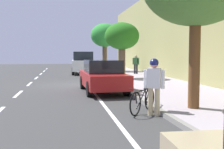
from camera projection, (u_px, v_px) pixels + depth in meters
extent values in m
plane|color=#363636|center=(76.00, 85.00, 16.20)|extent=(67.69, 67.69, 0.00)
cube|color=#9D919B|center=(149.00, 82.00, 16.94)|extent=(4.38, 42.31, 0.15)
cube|color=gray|center=(112.00, 83.00, 16.56)|extent=(0.16, 42.31, 0.15)
cube|color=white|center=(18.00, 94.00, 12.53)|extent=(0.14, 2.20, 0.01)
cube|color=white|center=(30.00, 84.00, 16.66)|extent=(0.14, 2.20, 0.01)
cube|color=white|center=(36.00, 78.00, 20.78)|extent=(0.14, 2.20, 0.01)
cube|color=white|center=(41.00, 74.00, 24.91)|extent=(0.14, 2.20, 0.01)
cube|color=white|center=(44.00, 71.00, 29.04)|extent=(0.14, 2.20, 0.01)
cube|color=white|center=(47.00, 69.00, 33.16)|extent=(0.14, 2.20, 0.01)
cube|color=white|center=(88.00, 85.00, 16.31)|extent=(0.12, 42.31, 0.01)
cube|color=#9B985B|center=(188.00, 26.00, 17.10)|extent=(0.50, 42.31, 6.98)
cube|color=maroon|center=(103.00, 79.00, 13.17)|extent=(1.93, 4.46, 0.64)
cube|color=black|center=(103.00, 66.00, 13.12)|extent=(1.63, 2.16, 0.60)
cylinder|color=black|center=(113.00, 82.00, 14.69)|extent=(0.24, 0.67, 0.66)
cylinder|color=black|center=(83.00, 82.00, 14.35)|extent=(0.24, 0.67, 0.66)
cylinder|color=black|center=(127.00, 88.00, 12.03)|extent=(0.24, 0.67, 0.66)
cylinder|color=black|center=(89.00, 89.00, 11.69)|extent=(0.24, 0.67, 0.66)
cube|color=white|center=(83.00, 65.00, 25.02)|extent=(2.08, 4.77, 0.90)
cube|color=black|center=(83.00, 56.00, 24.95)|extent=(1.79, 3.16, 0.76)
cylinder|color=black|center=(92.00, 69.00, 26.60)|extent=(0.25, 0.77, 0.76)
cylinder|color=black|center=(73.00, 69.00, 26.37)|extent=(0.25, 0.77, 0.76)
cylinder|color=black|center=(94.00, 70.00, 23.72)|extent=(0.25, 0.77, 0.76)
cylinder|color=black|center=(73.00, 71.00, 23.49)|extent=(0.25, 0.77, 0.76)
torus|color=black|center=(135.00, 104.00, 8.07)|extent=(0.50, 0.57, 0.72)
torus|color=black|center=(150.00, 99.00, 8.96)|extent=(0.50, 0.57, 0.72)
cylinder|color=black|center=(141.00, 99.00, 8.40)|extent=(0.45, 0.51, 0.53)
cylinder|color=black|center=(146.00, 98.00, 8.71)|extent=(0.12, 0.13, 0.49)
cylinder|color=black|center=(142.00, 91.00, 8.42)|extent=(0.50, 0.58, 0.05)
cylinder|color=black|center=(147.00, 102.00, 8.82)|extent=(0.26, 0.29, 0.19)
cylinder|color=black|center=(148.00, 94.00, 8.85)|extent=(0.20, 0.22, 0.34)
cylinder|color=black|center=(136.00, 98.00, 8.09)|extent=(0.10, 0.11, 0.35)
cube|color=black|center=(147.00, 88.00, 8.73)|extent=(0.23, 0.25, 0.05)
cylinder|color=black|center=(137.00, 90.00, 8.11)|extent=(0.37, 0.32, 0.03)
cylinder|color=#C6B284|center=(150.00, 102.00, 8.14)|extent=(0.15, 0.15, 0.82)
cylinder|color=#C6B284|center=(157.00, 102.00, 8.07)|extent=(0.15, 0.15, 0.82)
cube|color=white|center=(154.00, 78.00, 8.05)|extent=(0.44, 0.39, 0.58)
cylinder|color=white|center=(145.00, 79.00, 8.14)|extent=(0.10, 0.10, 0.55)
cylinder|color=white|center=(163.00, 79.00, 7.97)|extent=(0.10, 0.10, 0.55)
sphere|color=tan|center=(154.00, 64.00, 8.02)|extent=(0.23, 0.23, 0.23)
sphere|color=navy|center=(154.00, 63.00, 8.02)|extent=(0.26, 0.26, 0.26)
cube|color=black|center=(155.00, 77.00, 8.24)|extent=(0.35, 0.30, 0.44)
cylinder|color=brown|center=(194.00, 62.00, 8.44)|extent=(0.34, 0.34, 2.86)
cylinder|color=brown|center=(122.00, 62.00, 18.99)|extent=(0.48, 0.48, 2.22)
ellipsoid|color=#256C1B|center=(122.00, 36.00, 18.86)|extent=(2.35, 2.35, 1.84)
cylinder|color=brown|center=(105.00, 57.00, 26.92)|extent=(0.44, 0.44, 2.71)
ellipsoid|color=#2E8E34|center=(105.00, 35.00, 26.77)|extent=(2.70, 2.70, 2.24)
cylinder|color=black|center=(137.00, 69.00, 22.90)|extent=(0.15, 0.15, 0.79)
cylinder|color=black|center=(135.00, 69.00, 23.02)|extent=(0.15, 0.15, 0.79)
cube|color=#264C26|center=(136.00, 61.00, 22.91)|extent=(0.43, 0.43, 0.56)
cylinder|color=#264C26|center=(139.00, 61.00, 22.76)|extent=(0.10, 0.10, 0.53)
cylinder|color=#264C26|center=(133.00, 61.00, 23.07)|extent=(0.10, 0.10, 0.53)
sphere|color=gray|center=(136.00, 56.00, 22.88)|extent=(0.22, 0.22, 0.22)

